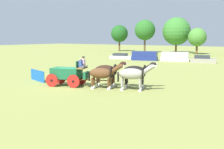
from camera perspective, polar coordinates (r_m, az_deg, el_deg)
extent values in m
plane|color=olive|center=(25.05, -9.44, -2.31)|extent=(220.00, 220.00, 0.00)
cube|color=#195B38|center=(24.87, -9.50, 0.31)|extent=(2.90, 2.23, 0.96)
cube|color=brown|center=(24.21, -6.24, 1.40)|extent=(0.96, 1.45, 0.12)
cube|color=#195B38|center=(24.15, -5.33, -0.15)|extent=(0.61, 1.21, 0.60)
cube|color=#195B38|center=(24.28, -6.91, 2.20)|extent=(0.48, 1.29, 0.55)
cube|color=red|center=(24.95, -9.47, -1.01)|extent=(2.72, 1.05, 0.16)
cylinder|color=red|center=(25.32, -6.56, -0.83)|extent=(1.12, 0.44, 1.15)
cylinder|color=black|center=(25.32, -6.56, -0.83)|extent=(0.25, 0.23, 0.20)
cylinder|color=red|center=(23.78, -8.08, -1.42)|extent=(1.12, 0.44, 1.15)
cylinder|color=black|center=(23.78, -8.08, -1.42)|extent=(0.25, 0.23, 0.20)
cylinder|color=red|center=(26.14, -10.73, -0.64)|extent=(1.12, 0.44, 1.15)
cylinder|color=black|center=(26.14, -10.73, -0.64)|extent=(0.25, 0.23, 0.20)
cylinder|color=red|center=(24.66, -12.45, -1.20)|extent=(1.12, 0.44, 1.15)
cylinder|color=black|center=(24.66, -12.45, -1.20)|extent=(0.25, 0.23, 0.20)
cylinder|color=brown|center=(23.99, -3.87, -1.16)|extent=(2.50, 0.92, 0.10)
cube|color=#BCB293|center=(24.45, -5.70, 1.80)|extent=(0.48, 0.43, 0.16)
cube|color=silver|center=(24.47, -5.97, 2.45)|extent=(0.34, 0.42, 0.55)
sphere|color=tan|center=(24.44, -5.98, 3.35)|extent=(0.22, 0.22, 0.22)
cylinder|color=black|center=(24.43, -5.99, 3.65)|extent=(0.24, 0.24, 0.08)
cube|color=slate|center=(23.85, -6.26, 1.64)|extent=(0.48, 0.43, 0.16)
cube|color=#334C99|center=(23.86, -6.54, 2.30)|extent=(0.34, 0.42, 0.55)
sphere|color=tan|center=(23.83, -6.56, 3.22)|extent=(0.22, 0.22, 0.22)
ellipsoid|color=#331E14|center=(24.21, -1.37, 0.90)|extent=(2.16, 1.50, 0.92)
cylinder|color=#331E14|center=(24.37, 0.37, -0.86)|extent=(0.18, 0.18, 0.74)
cone|color=silver|center=(24.46, 0.36, -2.08)|extent=(0.30, 0.30, 0.32)
cylinder|color=#331E14|center=(23.88, 0.05, -1.04)|extent=(0.18, 0.18, 0.74)
cone|color=silver|center=(23.97, 0.05, -2.28)|extent=(0.30, 0.30, 0.32)
cylinder|color=#331E14|center=(24.76, -2.72, -0.73)|extent=(0.18, 0.18, 0.74)
cone|color=silver|center=(24.84, -2.71, -1.93)|extent=(0.30, 0.30, 0.32)
cylinder|color=#331E14|center=(24.28, -3.09, -0.90)|extent=(0.18, 0.18, 0.74)
cone|color=silver|center=(24.37, -3.08, -2.13)|extent=(0.30, 0.30, 0.32)
cylinder|color=#331E14|center=(23.84, 1.52, 1.75)|extent=(1.01, 0.64, 0.81)
ellipsoid|color=#331E14|center=(23.72, 2.39, 2.34)|extent=(0.65, 0.44, 0.32)
cube|color=silver|center=(23.66, 3.05, 2.32)|extent=(0.09, 0.11, 0.24)
torus|color=black|center=(23.96, 0.67, 1.07)|extent=(0.42, 0.94, 0.95)
cylinder|color=black|center=(24.56, -3.68, 0.28)|extent=(0.14, 0.14, 0.80)
ellipsoid|color=brown|center=(22.99, -2.30, 0.27)|extent=(2.21, 1.50, 0.90)
cylinder|color=brown|center=(23.13, -0.42, -1.48)|extent=(0.18, 0.18, 0.67)
cone|color=silver|center=(23.21, -0.42, -2.65)|extent=(0.30, 0.30, 0.29)
cylinder|color=brown|center=(22.66, -0.76, -1.68)|extent=(0.18, 0.18, 0.67)
cone|color=silver|center=(22.74, -0.76, -2.87)|extent=(0.30, 0.30, 0.29)
cylinder|color=brown|center=(23.55, -3.75, -1.33)|extent=(0.18, 0.18, 0.67)
cone|color=silver|center=(23.63, -3.74, -2.48)|extent=(0.30, 0.30, 0.29)
cylinder|color=brown|center=(23.09, -4.15, -1.52)|extent=(0.18, 0.18, 0.67)
cone|color=silver|center=(23.17, -4.14, -2.69)|extent=(0.30, 0.30, 0.29)
cylinder|color=brown|center=(22.59, 0.80, 1.15)|extent=(1.01, 0.64, 0.81)
ellipsoid|color=brown|center=(22.47, 1.71, 1.77)|extent=(0.65, 0.44, 0.32)
cube|color=silver|center=(22.41, 2.41, 1.75)|extent=(0.09, 0.11, 0.24)
torus|color=black|center=(22.72, -0.10, 0.44)|extent=(0.41, 0.92, 0.93)
cylinder|color=black|center=(23.37, -4.78, -0.37)|extent=(0.14, 0.14, 0.80)
ellipsoid|color=black|center=(23.60, 4.69, 0.68)|extent=(2.17, 1.52, 0.95)
cylinder|color=black|center=(23.85, 6.41, -1.13)|extent=(0.18, 0.18, 0.73)
cone|color=silver|center=(23.93, 6.39, -2.35)|extent=(0.30, 0.30, 0.31)
cylinder|color=black|center=(23.34, 6.21, -1.32)|extent=(0.18, 0.18, 0.73)
cone|color=silver|center=(23.43, 6.19, -2.57)|extent=(0.30, 0.30, 0.31)
cylinder|color=black|center=(24.09, 3.18, -0.99)|extent=(0.18, 0.18, 0.73)
cone|color=silver|center=(24.18, 3.17, -2.21)|extent=(0.30, 0.30, 0.31)
cylinder|color=black|center=(23.59, 2.91, -1.18)|extent=(0.18, 0.18, 0.73)
cone|color=silver|center=(23.68, 2.90, -2.42)|extent=(0.30, 0.30, 0.31)
cylinder|color=black|center=(23.36, 7.73, 1.55)|extent=(1.01, 0.64, 0.81)
ellipsoid|color=black|center=(23.28, 8.64, 2.15)|extent=(0.65, 0.44, 0.32)
cube|color=silver|center=(23.25, 9.32, 2.13)|extent=(0.09, 0.11, 0.24)
torus|color=black|center=(23.44, 6.82, 0.85)|extent=(0.42, 0.96, 0.97)
cylinder|color=black|center=(23.85, 2.24, 0.05)|extent=(0.14, 0.14, 0.80)
ellipsoid|color=#9E998E|center=(22.34, 4.07, 0.14)|extent=(2.32, 1.54, 0.91)
cylinder|color=#9E998E|center=(22.56, 6.04, -1.70)|extent=(0.18, 0.18, 0.70)
cone|color=silver|center=(22.65, 6.02, -2.94)|extent=(0.30, 0.30, 0.30)
cylinder|color=#9E998E|center=(22.08, 5.83, -1.91)|extent=(0.18, 0.18, 0.70)
cone|color=silver|center=(22.17, 5.81, -3.18)|extent=(0.30, 0.30, 0.30)
cylinder|color=#9E998E|center=(22.85, 2.34, -1.54)|extent=(0.18, 0.18, 0.70)
cone|color=silver|center=(22.94, 2.33, -2.77)|extent=(0.30, 0.30, 0.30)
cylinder|color=#9E998E|center=(22.37, 2.05, -1.74)|extent=(0.18, 0.18, 0.70)
cone|color=silver|center=(22.46, 2.04, -3.00)|extent=(0.30, 0.30, 0.30)
cylinder|color=#9E998E|center=(22.07, 7.47, 1.03)|extent=(1.01, 0.64, 0.81)
ellipsoid|color=#9E998E|center=(22.00, 8.43, 1.67)|extent=(0.65, 0.44, 0.32)
cube|color=silver|center=(21.97, 9.16, 1.65)|extent=(0.09, 0.11, 0.24)
torus|color=black|center=(22.16, 6.51, 0.31)|extent=(0.41, 0.93, 0.94)
cylinder|color=black|center=(22.63, 1.29, -0.51)|extent=(0.14, 0.14, 0.80)
cube|color=silver|center=(54.45, 1.97, 3.61)|extent=(4.81, 2.87, 0.64)
cube|color=#2D333D|center=(54.48, 1.74, 4.20)|extent=(3.03, 2.27, 0.48)
cube|color=navy|center=(51.56, 6.81, 3.31)|extent=(5.07, 2.93, 0.64)
cube|color=navy|center=(51.50, 6.83, 4.25)|extent=(4.85, 2.75, 1.05)
cube|color=white|center=(50.94, 12.97, 3.09)|extent=(5.29, 3.19, 0.59)
cube|color=white|center=(50.88, 13.00, 3.99)|extent=(5.06, 2.99, 1.02)
cube|color=gray|center=(48.72, 18.51, 2.76)|extent=(4.47, 2.84, 0.75)
cube|color=#2D333D|center=(48.68, 18.30, 3.52)|extent=(2.83, 2.27, 0.53)
cylinder|color=brown|center=(83.68, 1.55, 6.10)|extent=(0.50, 0.50, 3.53)
sphere|color=#1E561E|center=(83.65, 1.56, 8.54)|extent=(5.14, 5.14, 5.14)
cylinder|color=brown|center=(76.54, 6.83, 6.14)|extent=(0.50, 0.50, 4.23)
sphere|color=#286623|center=(76.53, 6.89, 9.20)|extent=(5.63, 5.63, 5.63)
cylinder|color=brown|center=(76.57, 13.19, 5.61)|extent=(0.50, 0.50, 3.22)
sphere|color=#387A2D|center=(76.53, 13.29, 8.77)|extent=(7.48, 7.48, 7.48)
cylinder|color=brown|center=(72.21, 17.25, 5.13)|extent=(0.50, 0.50, 2.69)
sphere|color=#478433|center=(72.14, 17.35, 7.46)|extent=(4.55, 4.55, 4.55)
cube|color=#1959B2|center=(28.19, -15.29, -0.22)|extent=(3.06, 1.07, 1.10)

